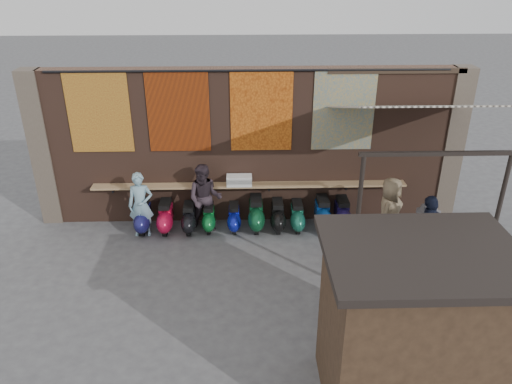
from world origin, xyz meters
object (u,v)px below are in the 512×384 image
market_stall (410,332)px  scooter_stool_8 (323,214)px  scooter_stool_7 (297,216)px  shopper_grey (425,234)px  scooter_stool_5 (256,214)px  scooter_stool_2 (189,218)px  scooter_stool_1 (166,217)px  diner_right (205,199)px  scooter_stool_9 (342,214)px  scooter_stool_3 (209,218)px  scooter_stool_4 (234,218)px  scooter_stool_6 (278,216)px  shelf_box (239,180)px  shopper_tan (389,213)px  shopper_navy (427,234)px  diner_left (141,205)px  scooter_stool_0 (143,217)px

market_stall → scooter_stool_8: bearing=94.8°
scooter_stool_8 → scooter_stool_7: bearing=-179.4°
shopper_grey → scooter_stool_5: bearing=-23.2°
scooter_stool_2 → shopper_grey: 5.70m
scooter_stool_1 → diner_right: size_ratio=0.46×
scooter_stool_9 → shopper_grey: shopper_grey is taller
scooter_stool_5 → shopper_grey: shopper_grey is taller
scooter_stool_3 → diner_right: size_ratio=0.39×
scooter_stool_3 → scooter_stool_8: scooter_stool_8 is taller
scooter_stool_7 → scooter_stool_4: bearing=179.2°
scooter_stool_6 → scooter_stool_3: bearing=179.0°
scooter_stool_5 → market_stall: 5.98m
scooter_stool_8 → market_stall: market_stall is taller
scooter_stool_7 → market_stall: 5.64m
shelf_box → diner_right: diner_right is taller
shopper_grey → shopper_tan: bearing=-48.0°
shelf_box → scooter_stool_2: shelf_box is taller
scooter_stool_1 → scooter_stool_6: scooter_stool_1 is taller
scooter_stool_4 → scooter_stool_7: (1.62, -0.02, 0.03)m
scooter_stool_2 → scooter_stool_4: size_ratio=1.07×
scooter_stool_1 → shopper_tan: size_ratio=0.46×
scooter_stool_2 → shopper_navy: bearing=-19.1°
diner_left → market_stall: (5.02, -5.27, 0.50)m
scooter_stool_9 → diner_left: (-5.08, -0.20, 0.45)m
shelf_box → scooter_stool_5: size_ratio=0.72×
shelf_box → market_stall: market_stall is taller
shelf_box → scooter_stool_9: size_ratio=0.77×
scooter_stool_0 → shopper_grey: shopper_grey is taller
scooter_stool_4 → diner_left: bearing=-175.1°
scooter_stool_6 → shopper_tan: size_ratio=0.44×
scooter_stool_2 → shopper_grey: shopper_grey is taller
scooter_stool_0 → scooter_stool_2: size_ratio=1.09×
scooter_stool_8 → scooter_stool_5: bearing=178.4°
scooter_stool_8 → market_stall: 5.55m
scooter_stool_2 → scooter_stool_8: bearing=0.4°
scooter_stool_5 → scooter_stool_1: bearing=-179.0°
scooter_stool_4 → scooter_stool_7: bearing=-0.8°
shelf_box → scooter_stool_9: 2.79m
shelf_box → shopper_navy: 4.67m
scooter_stool_0 → shopper_navy: (6.57, -1.92, 0.52)m
shelf_box → shopper_tan: shopper_tan is taller
scooter_stool_1 → scooter_stool_0: bearing=177.4°
scooter_stool_8 → diner_left: bearing=-177.7°
scooter_stool_4 → scooter_stool_5: bearing=3.3°
shelf_box → scooter_stool_0: size_ratio=0.77×
diner_left → shopper_tan: 6.02m
scooter_stool_0 → market_stall: market_stall is taller
scooter_stool_5 → scooter_stool_9: bearing=-0.7°
scooter_stool_4 → market_stall: 6.19m
scooter_stool_1 → shelf_box: bearing=9.1°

